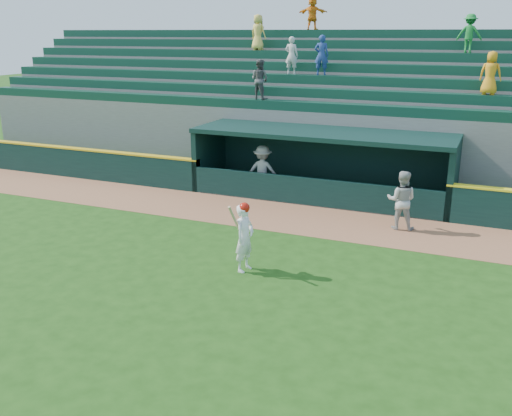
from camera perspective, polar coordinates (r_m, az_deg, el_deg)
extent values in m
plane|color=#1D4511|center=(14.53, -2.50, -6.63)|extent=(120.00, 120.00, 0.00)
cube|color=#965D3C|center=(18.77, 3.96, -1.04)|extent=(40.00, 3.00, 0.01)
cube|color=black|center=(26.39, -20.75, 4.56)|extent=(15.50, 0.30, 1.20)
cube|color=gold|center=(26.27, -20.90, 5.90)|extent=(15.50, 0.32, 0.06)
imported|color=#ACADA7|center=(18.06, 14.34, 0.76)|extent=(0.95, 0.76, 1.85)
imported|color=#A0A09B|center=(21.17, 0.66, 3.74)|extent=(1.33, 0.93, 1.88)
cube|color=slate|center=(21.32, 6.46, 1.17)|extent=(9.00, 2.60, 0.04)
cube|color=black|center=(22.74, -4.64, 5.17)|extent=(0.20, 2.60, 2.30)
cube|color=black|center=(20.26, 19.12, 2.77)|extent=(0.20, 2.60, 2.30)
cube|color=black|center=(22.26, 7.53, 4.81)|extent=(9.40, 0.20, 2.30)
cube|color=black|center=(20.80, 6.67, 7.43)|extent=(9.40, 2.80, 0.16)
cube|color=black|center=(20.07, 5.48, 1.61)|extent=(9.00, 0.16, 1.00)
cube|color=brown|center=(22.00, 7.08, 2.27)|extent=(8.40, 0.45, 0.10)
cube|color=slate|center=(22.69, 7.93, 5.82)|extent=(34.00, 0.85, 2.91)
cube|color=#0F3828|center=(22.32, 8.02, 9.89)|extent=(34.00, 0.60, 0.36)
cube|color=slate|center=(23.46, 8.51, 6.73)|extent=(34.00, 0.85, 3.36)
cube|color=#0F3828|center=(23.08, 8.64, 11.22)|extent=(34.00, 0.60, 0.36)
cube|color=slate|center=(24.23, 9.06, 7.57)|extent=(34.00, 0.85, 3.81)
cube|color=#0F3828|center=(23.86, 9.22, 12.47)|extent=(34.00, 0.60, 0.36)
cube|color=slate|center=(25.01, 9.57, 8.37)|extent=(34.00, 0.85, 4.26)
cube|color=#0F3828|center=(24.65, 9.78, 13.64)|extent=(34.00, 0.60, 0.36)
cube|color=slate|center=(25.80, 10.06, 9.11)|extent=(34.00, 0.85, 4.71)
cube|color=#0F3828|center=(25.46, 10.30, 14.73)|extent=(34.00, 0.60, 0.36)
cube|color=slate|center=(26.59, 10.52, 9.81)|extent=(34.00, 0.85, 5.16)
cube|color=#0F3828|center=(26.27, 10.80, 15.76)|extent=(34.00, 0.60, 0.36)
cube|color=slate|center=(27.39, 10.95, 10.47)|extent=(34.00, 0.85, 5.61)
cube|color=#0F3828|center=(27.10, 11.27, 16.72)|extent=(34.00, 0.60, 0.36)
cube|color=slate|center=(27.95, 11.22, 10.59)|extent=(34.50, 0.30, 5.61)
imported|color=orange|center=(22.29, 22.41, 12.37)|extent=(0.81, 0.60, 1.51)
imported|color=navy|center=(24.14, 6.57, 14.95)|extent=(0.65, 0.50, 1.59)
imported|color=#4C4C4C|center=(23.27, 0.37, 12.73)|extent=(0.88, 0.75, 1.57)
imported|color=#1B7B2E|center=(24.84, 20.56, 16.03)|extent=(0.99, 0.62, 1.48)
imported|color=#E7C651|center=(26.92, 0.21, 17.16)|extent=(0.86, 0.66, 1.56)
imported|color=orange|center=(27.83, 5.67, 18.82)|extent=(1.36, 0.51, 1.44)
imported|color=silver|center=(24.54, 3.58, 14.98)|extent=(0.56, 0.37, 1.53)
imported|color=white|center=(14.44, -1.16, -3.03)|extent=(0.51, 0.70, 1.75)
sphere|color=red|center=(14.18, -1.18, 0.02)|extent=(0.27, 0.27, 0.27)
cylinder|color=#D1B886|center=(14.13, -2.20, -1.03)|extent=(0.14, 0.53, 0.76)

